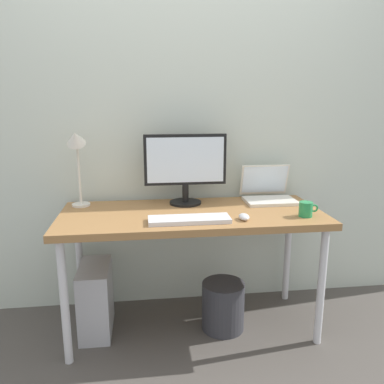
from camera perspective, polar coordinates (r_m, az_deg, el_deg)
The scene contains 11 objects.
ground_plane at distance 2.59m, azimuth 0.00°, elevation -18.95°, with size 6.00×6.00×0.00m, color #4C4742.
back_wall at distance 2.57m, azimuth -1.10°, elevation 11.52°, with size 4.40×0.04×2.60m, color silver.
desk at distance 2.30m, azimuth 0.00°, elevation -4.50°, with size 1.53×0.65×0.74m.
monitor at distance 2.40m, azimuth -0.98°, elevation 4.00°, with size 0.51×0.20×0.44m.
laptop at distance 2.58m, azimuth 11.02°, elevation 0.05°, with size 0.32×0.28×0.22m.
desk_lamp at distance 2.41m, azimuth -16.53°, elevation 5.84°, with size 0.11×0.16×0.49m.
keyboard at distance 2.10m, azimuth -0.40°, elevation -4.05°, with size 0.44×0.14×0.02m, color silver.
mouse at distance 2.14m, azimuth 7.62°, elevation -3.63°, with size 0.06×0.09×0.03m, color silver.
coffee_mug at distance 2.27m, azimuth 16.36°, elevation -2.43°, with size 0.11×0.08×0.08m.
computer_tower at distance 2.51m, azimuth -13.90°, elevation -14.94°, with size 0.18×0.36×0.42m, color #B2B2B7.
wastebasket at distance 2.50m, azimuth 4.57°, elevation -16.26°, with size 0.26×0.26×0.30m, color #333338.
Camera 1 is at (-0.28, -2.17, 1.38)m, focal length 36.44 mm.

